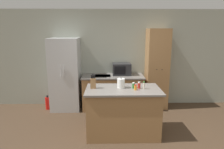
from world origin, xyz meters
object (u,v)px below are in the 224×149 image
object	(u,v)px
pantry_cabinet	(157,69)
knife_block	(93,83)
refrigerator	(65,74)
microwave	(122,69)
fire_extinguisher	(48,103)
spice_bottle_amber_oil	(144,85)
spice_bottle_green_herb	(134,86)
spice_bottle_short_red	(139,85)
spice_bottle_tall_dark	(135,87)
kettle	(121,83)

from	to	relation	value
pantry_cabinet	knife_block	bearing A→B (deg)	-138.29
refrigerator	microwave	size ratio (longest dim) A/B	3.88
fire_extinguisher	microwave	bearing A→B (deg)	5.09
spice_bottle_amber_oil	spice_bottle_green_herb	xyz separation A→B (m)	(-0.20, 0.04, -0.01)
refrigerator	fire_extinguisher	distance (m)	0.91
pantry_cabinet	spice_bottle_green_herb	size ratio (longest dim) A/B	17.87
spice_bottle_short_red	fire_extinguisher	bearing A→B (deg)	149.33
pantry_cabinet	spice_bottle_green_herb	xyz separation A→B (m)	(-0.80, -1.42, -0.05)
knife_block	spice_bottle_green_herb	bearing A→B (deg)	-0.88
knife_block	spice_bottle_amber_oil	distance (m)	0.98
refrigerator	spice_bottle_tall_dark	size ratio (longest dim) A/B	17.26
pantry_cabinet	fire_extinguisher	xyz separation A→B (m)	(-2.90, -0.13, -0.88)
microwave	spice_bottle_tall_dark	size ratio (longest dim) A/B	4.45
knife_block	fire_extinguisher	bearing A→B (deg)	135.59
spice_bottle_green_herb	kettle	distance (m)	0.25
kettle	fire_extinguisher	world-z (taller)	kettle
spice_bottle_amber_oil	kettle	xyz separation A→B (m)	(-0.44, 0.08, 0.02)
spice_bottle_green_herb	fire_extinguisher	distance (m)	2.61
pantry_cabinet	kettle	xyz separation A→B (m)	(-1.04, -1.39, -0.01)
fire_extinguisher	pantry_cabinet	bearing A→B (deg)	2.49
spice_bottle_short_red	kettle	distance (m)	0.35
spice_bottle_green_herb	fire_extinguisher	bearing A→B (deg)	148.27
spice_bottle_short_red	kettle	xyz separation A→B (m)	(-0.35, 0.05, 0.03)
refrigerator	fire_extinguisher	world-z (taller)	refrigerator
knife_block	kettle	distance (m)	0.54
kettle	pantry_cabinet	bearing A→B (deg)	53.11
knife_block	kettle	xyz separation A→B (m)	(0.54, 0.02, -0.01)
spice_bottle_green_herb	knife_block	bearing A→B (deg)	179.12
refrigerator	knife_block	size ratio (longest dim) A/B	6.35
spice_bottle_green_herb	microwave	bearing A→B (deg)	95.06
spice_bottle_amber_oil	fire_extinguisher	size ratio (longest dim) A/B	0.39
fire_extinguisher	spice_bottle_green_herb	bearing A→B (deg)	-31.73
refrigerator	pantry_cabinet	distance (m)	2.41
pantry_cabinet	kettle	bearing A→B (deg)	-126.89
knife_block	spice_bottle_tall_dark	xyz separation A→B (m)	(0.81, -0.13, -0.06)
microwave	spice_bottle_short_red	world-z (taller)	microwave
spice_bottle_amber_oil	fire_extinguisher	distance (m)	2.79
microwave	spice_bottle_amber_oil	distance (m)	1.55
spice_bottle_short_red	spice_bottle_amber_oil	size ratio (longest dim) A/B	0.88
spice_bottle_short_red	spice_bottle_green_herb	xyz separation A→B (m)	(-0.11, 0.01, -0.01)
microwave	knife_block	xyz separation A→B (m)	(-0.66, -1.46, 0.01)
spice_bottle_amber_oil	microwave	bearing A→B (deg)	102.11
pantry_cabinet	spice_bottle_short_red	distance (m)	1.59
kettle	fire_extinguisher	xyz separation A→B (m)	(-1.86, 1.26, -0.87)
spice_bottle_amber_oil	spice_bottle_tall_dark	bearing A→B (deg)	-156.27
refrigerator	spice_bottle_green_herb	world-z (taller)	refrigerator
pantry_cabinet	refrigerator	bearing A→B (deg)	-178.33
refrigerator	fire_extinguisher	bearing A→B (deg)	-173.55
kettle	fire_extinguisher	distance (m)	2.41
pantry_cabinet	spice_bottle_green_herb	distance (m)	1.63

